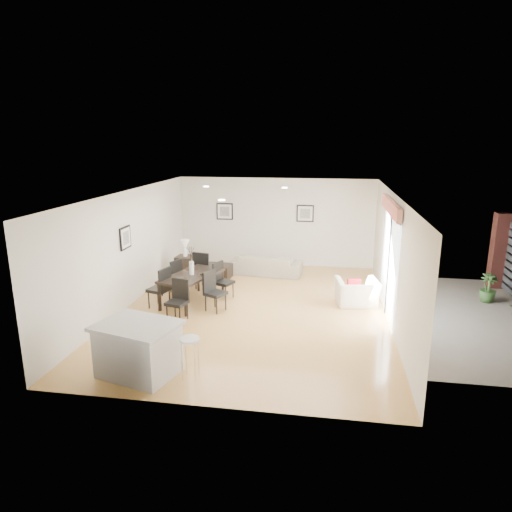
% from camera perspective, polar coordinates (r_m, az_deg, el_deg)
% --- Properties ---
extents(ground, '(8.00, 8.00, 0.00)m').
position_cam_1_polar(ground, '(10.64, -0.16, -6.74)').
color(ground, tan).
rests_on(ground, ground).
extents(wall_back, '(6.00, 0.04, 2.70)m').
position_cam_1_polar(wall_back, '(14.11, 2.48, 4.25)').
color(wall_back, silver).
rests_on(wall_back, ground).
extents(wall_front, '(6.00, 0.04, 2.70)m').
position_cam_1_polar(wall_front, '(6.51, -5.94, -8.21)').
color(wall_front, silver).
rests_on(wall_front, ground).
extents(wall_left, '(0.04, 8.00, 2.70)m').
position_cam_1_polar(wall_left, '(11.10, -15.62, 0.91)').
color(wall_left, silver).
rests_on(wall_left, ground).
extents(wall_right, '(0.04, 8.00, 2.70)m').
position_cam_1_polar(wall_right, '(10.20, 16.71, -0.35)').
color(wall_right, silver).
rests_on(wall_right, ground).
extents(ceiling, '(6.00, 8.00, 0.02)m').
position_cam_1_polar(ceiling, '(9.99, -0.17, 7.85)').
color(ceiling, white).
rests_on(ceiling, wall_back).
extents(sofa, '(2.07, 0.97, 0.59)m').
position_cam_1_polar(sofa, '(13.29, 1.34, -1.06)').
color(sofa, '#A19982').
rests_on(sofa, ground).
extents(armchair, '(1.08, 0.98, 0.62)m').
position_cam_1_polar(armchair, '(11.12, 12.49, -4.46)').
color(armchair, beige).
rests_on(armchair, ground).
extents(courtyard_plant_b, '(0.45, 0.45, 0.70)m').
position_cam_1_polar(courtyard_plant_b, '(12.38, 27.03, -3.58)').
color(courtyard_plant_b, '#345B27').
rests_on(courtyard_plant_b, ground).
extents(dining_table, '(1.34, 1.88, 0.71)m').
position_cam_1_polar(dining_table, '(11.00, -8.01, -2.66)').
color(dining_table, black).
rests_on(dining_table, ground).
extents(dining_chair_wnear, '(0.54, 0.54, 0.97)m').
position_cam_1_polar(dining_chair_wnear, '(10.81, -11.73, -3.65)').
color(dining_chair_wnear, black).
rests_on(dining_chair_wnear, ground).
extents(dining_chair_wfar, '(0.54, 0.54, 0.94)m').
position_cam_1_polar(dining_chair_wfar, '(11.58, -10.28, -2.45)').
color(dining_chair_wfar, black).
rests_on(dining_chair_wfar, ground).
extents(dining_chair_enear, '(0.56, 0.56, 0.93)m').
position_cam_1_polar(dining_chair_enear, '(10.52, -5.43, -4.07)').
color(dining_chair_enear, black).
rests_on(dining_chair_enear, ground).
extents(dining_chair_efar, '(0.53, 0.53, 0.91)m').
position_cam_1_polar(dining_chair_efar, '(11.30, -4.36, -2.79)').
color(dining_chair_efar, black).
rests_on(dining_chair_efar, ground).
extents(dining_chair_head, '(0.49, 0.49, 0.91)m').
position_cam_1_polar(dining_chair_head, '(10.08, -9.65, -5.12)').
color(dining_chair_head, black).
rests_on(dining_chair_head, ground).
extents(dining_chair_foot, '(0.54, 0.54, 1.01)m').
position_cam_1_polar(dining_chair_foot, '(11.99, -6.63, -1.54)').
color(dining_chair_foot, black).
rests_on(dining_chair_foot, ground).
extents(vase, '(0.74, 1.20, 0.68)m').
position_cam_1_polar(vase, '(10.90, -8.08, -0.79)').
color(vase, white).
rests_on(vase, dining_table).
extents(coffee_table, '(1.00, 0.65, 0.38)m').
position_cam_1_polar(coffee_table, '(13.05, -5.24, -1.88)').
color(coffee_table, black).
rests_on(coffee_table, ground).
extents(side_table, '(0.53, 0.53, 0.66)m').
position_cam_1_polar(side_table, '(12.98, -8.76, -1.44)').
color(side_table, black).
rests_on(side_table, ground).
extents(table_lamp, '(0.25, 0.25, 0.47)m').
position_cam_1_polar(table_lamp, '(12.82, -8.87, 1.30)').
color(table_lamp, white).
rests_on(table_lamp, side_table).
extents(cushion, '(0.33, 0.20, 0.31)m').
position_cam_1_polar(cushion, '(10.97, 12.11, -3.60)').
color(cushion, maroon).
rests_on(cushion, armchair).
extents(kitchen_island, '(1.51, 1.30, 0.90)m').
position_cam_1_polar(kitchen_island, '(7.99, -14.50, -11.16)').
color(kitchen_island, '#B8B8BB').
rests_on(kitchen_island, ground).
extents(bar_stool, '(0.33, 0.33, 0.72)m').
position_cam_1_polar(bar_stool, '(7.62, -8.29, -10.81)').
color(bar_stool, white).
rests_on(bar_stool, ground).
extents(framed_print_back_left, '(0.52, 0.04, 0.52)m').
position_cam_1_polar(framed_print_back_left, '(14.30, -3.93, 5.58)').
color(framed_print_back_left, black).
rests_on(framed_print_back_left, wall_back).
extents(framed_print_back_right, '(0.52, 0.04, 0.52)m').
position_cam_1_polar(framed_print_back_right, '(13.95, 6.17, 5.31)').
color(framed_print_back_right, black).
rests_on(framed_print_back_right, wall_back).
extents(framed_print_left_wall, '(0.04, 0.52, 0.52)m').
position_cam_1_polar(framed_print_left_wall, '(10.85, -16.02, 2.20)').
color(framed_print_left_wall, black).
rests_on(framed_print_left_wall, wall_left).
extents(sliding_door, '(0.12, 2.70, 2.57)m').
position_cam_1_polar(sliding_door, '(10.41, 16.39, 1.75)').
color(sliding_door, white).
rests_on(sliding_door, wall_right).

